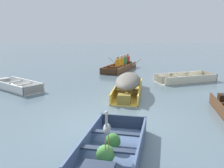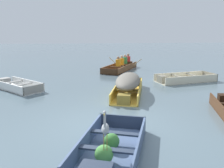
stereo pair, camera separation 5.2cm
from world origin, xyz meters
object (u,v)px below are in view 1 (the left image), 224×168
at_px(skiff_yellow_near_moored, 128,83).
at_px(skiff_cream_far_moored, 183,79).
at_px(heron_on_dinghy, 107,128).
at_px(skiff_white_mid_moored, 16,86).
at_px(dinghy_slate_blue_foreground, 111,150).
at_px(rowboat_wooden_brown_with_crew, 121,66).

bearing_deg(skiff_yellow_near_moored, skiff_cream_far_moored, 34.77).
bearing_deg(skiff_yellow_near_moored, heron_on_dinghy, -103.65).
relative_size(skiff_white_mid_moored, skiff_cream_far_moored, 0.80).
bearing_deg(skiff_cream_far_moored, heron_on_dinghy, -120.42).
height_order(dinghy_slate_blue_foreground, skiff_cream_far_moored, dinghy_slate_blue_foreground).
distance_m(dinghy_slate_blue_foreground, skiff_yellow_near_moored, 5.18).
relative_size(skiff_white_mid_moored, heron_on_dinghy, 3.07).
xyz_separation_m(skiff_cream_far_moored, rowboat_wooden_brown_with_crew, (-2.61, 4.15, 0.09)).
bearing_deg(skiff_cream_far_moored, dinghy_slate_blue_foreground, -121.49).
distance_m(dinghy_slate_blue_foreground, rowboat_wooden_brown_with_crew, 11.55).
bearing_deg(dinghy_slate_blue_foreground, rowboat_wooden_brown_with_crew, 80.84).
bearing_deg(heron_on_dinghy, skiff_yellow_near_moored, 76.35).
bearing_deg(dinghy_slate_blue_foreground, skiff_cream_far_moored, 58.51).
distance_m(skiff_yellow_near_moored, heron_on_dinghy, 5.72).
xyz_separation_m(dinghy_slate_blue_foreground, rowboat_wooden_brown_with_crew, (1.84, 11.41, 0.07)).
relative_size(skiff_cream_far_moored, rowboat_wooden_brown_with_crew, 0.84).
xyz_separation_m(dinghy_slate_blue_foreground, skiff_yellow_near_moored, (1.22, 5.02, 0.32)).
xyz_separation_m(dinghy_slate_blue_foreground, skiff_white_mid_moored, (-3.63, 6.48, -0.02)).
bearing_deg(skiff_yellow_near_moored, dinghy_slate_blue_foreground, -103.71).
bearing_deg(skiff_white_mid_moored, dinghy_slate_blue_foreground, -60.76).
bearing_deg(skiff_yellow_near_moored, rowboat_wooden_brown_with_crew, 84.51).
relative_size(dinghy_slate_blue_foreground, skiff_white_mid_moored, 1.16).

